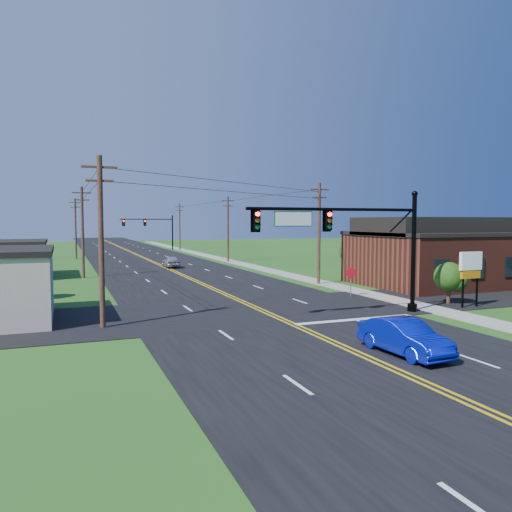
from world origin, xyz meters
name	(u,v)px	position (x,y,z in m)	size (l,w,h in m)	color
ground	(364,359)	(0.00, 0.00, 0.00)	(260.00, 260.00, 0.00)	#234F16
road_main	(154,263)	(0.00, 50.00, 0.02)	(16.00, 220.00, 0.04)	black
road_cross	(257,310)	(0.00, 12.00, 0.02)	(70.00, 10.00, 0.04)	black
sidewalk	(254,267)	(10.50, 40.00, 0.04)	(2.00, 160.00, 0.08)	gray
signal_mast_main	(351,236)	(4.34, 8.00, 4.75)	(11.30, 0.60, 7.48)	black
signal_mast_far	(150,227)	(4.44, 80.00, 4.55)	(10.98, 0.60, 7.48)	black
brick_building	(442,258)	(20.00, 18.00, 2.35)	(14.20, 11.20, 4.70)	#5E261A
utility_pole_left_a	(101,239)	(-9.50, 10.00, 4.72)	(1.80, 0.28, 9.00)	#372019
utility_pole_left_b	(83,230)	(-9.50, 35.00, 4.72)	(1.80, 0.28, 9.00)	#372019
utility_pole_left_c	(76,227)	(-9.50, 62.00, 4.72)	(1.80, 0.28, 9.00)	#372019
utility_pole_right_a	(319,231)	(9.80, 22.00, 4.72)	(1.80, 0.28, 9.00)	#372019
utility_pole_right_b	(228,228)	(9.80, 48.00, 4.72)	(1.80, 0.28, 9.00)	#372019
utility_pole_right_c	(180,226)	(9.80, 78.00, 4.72)	(1.80, 0.28, 9.00)	#372019
tree_right_back	(354,251)	(16.00, 26.00, 2.60)	(3.00, 3.00, 4.10)	#372019
shrub_corner	(449,277)	(13.00, 9.50, 1.85)	(2.00, 2.00, 2.86)	#372019
tree_left	(24,270)	(-14.00, 22.00, 2.16)	(2.40, 2.40, 3.37)	#372019
blue_car	(404,338)	(1.88, -0.12, 0.74)	(1.57, 4.51, 1.49)	#0817B7
distant_car	(171,262)	(0.80, 42.66, 0.72)	(1.71, 4.24, 1.45)	#A1A1A5
stop_sign	(351,276)	(8.50, 14.60, 1.59)	(0.77, 0.22, 2.21)	slate
pylon_sign	(471,267)	(13.26, 7.87, 2.66)	(1.78, 0.34, 3.64)	black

